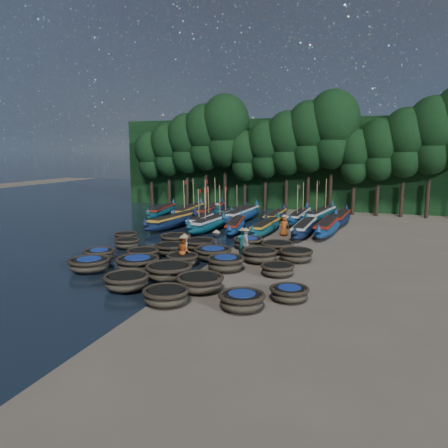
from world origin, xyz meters
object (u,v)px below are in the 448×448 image
(coracle_2, at_px, (126,281))
(fisherman_2, at_px, (184,250))
(long_boat_4, at_px, (213,223))
(long_boat_8, at_px, (328,226))
(coracle_10, at_px, (99,255))
(coracle_19, at_px, (296,255))
(coracle_18, at_px, (259,255))
(fisherman_0, at_px, (185,246))
(coracle_23, at_px, (248,242))
(long_boat_12, at_px, (231,213))
(coracle_12, at_px, (182,259))
(long_boat_2, at_px, (174,221))
(coracle_21, at_px, (175,239))
(long_boat_5, at_px, (235,225))
(long_boat_11, at_px, (210,211))
(long_boat_10, at_px, (189,211))
(coracle_5, at_px, (89,264))
(coracle_9, at_px, (289,293))
(long_boat_3, at_px, (203,220))
(long_boat_13, at_px, (242,215))
(coracle_14, at_px, (277,269))
(fisherman_3, at_px, (216,242))
(coracle_7, at_px, (169,271))
(fisherman_5, at_px, (217,213))
(long_boat_6, at_px, (266,227))
(long_boat_9, at_px, (162,211))
(coracle_16, at_px, (171,249))
(long_boat_15, at_px, (299,217))
(coracle_24, at_px, (277,247))
(long_boat_17, at_px, (340,218))
(coracle_20, at_px, (126,236))
(long_boat_16, at_px, (320,215))
(long_boat_14, at_px, (275,216))
(coracle_17, at_px, (213,253))
(coracle_6, at_px, (138,263))
(coracle_22, at_px, (200,244))
(coracle_15, at_px, (127,243))
(fisherman_1, at_px, (243,242))

(coracle_2, height_order, fisherman_2, fisherman_2)
(long_boat_4, height_order, long_boat_8, long_boat_4)
(coracle_10, distance_m, coracle_19, 11.70)
(coracle_18, height_order, fisherman_0, fisherman_0)
(coracle_23, relative_size, long_boat_12, 0.30)
(coracle_12, distance_m, fisherman_0, 1.67)
(long_boat_2, bearing_deg, coracle_21, -56.56)
(coracle_21, distance_m, long_boat_5, 6.91)
(long_boat_11, bearing_deg, long_boat_10, -158.77)
(coracle_5, relative_size, coracle_9, 1.50)
(long_boat_3, bearing_deg, long_boat_13, 54.58)
(coracle_14, relative_size, fisherman_3, 1.04)
(coracle_7, bearing_deg, fisherman_5, 101.62)
(coracle_12, relative_size, long_boat_6, 0.25)
(long_boat_9, xyz_separation_m, long_boat_10, (2.82, 0.21, 0.05))
(coracle_16, distance_m, long_boat_15, 16.11)
(coracle_24, relative_size, long_boat_8, 0.30)
(long_boat_11, height_order, fisherman_5, long_boat_11)
(long_boat_9, bearing_deg, long_boat_13, -9.26)
(long_boat_2, height_order, long_boat_17, long_boat_2)
(coracle_20, height_order, long_boat_13, long_boat_13)
(coracle_10, relative_size, long_boat_16, 0.24)
(long_boat_13, bearing_deg, long_boat_10, -179.90)
(long_boat_14, bearing_deg, coracle_16, -102.76)
(long_boat_14, relative_size, fisherman_5, 3.84)
(coracle_10, bearing_deg, long_boat_5, 68.51)
(fisherman_5, bearing_deg, coracle_19, 134.68)
(long_boat_10, relative_size, long_boat_11, 0.98)
(coracle_12, bearing_deg, coracle_19, 27.47)
(coracle_17, xyz_separation_m, long_boat_4, (-3.53, 9.42, 0.15))
(coracle_6, relative_size, coracle_24, 1.09)
(coracle_6, relative_size, coracle_7, 1.10)
(coracle_2, distance_m, long_boat_8, 19.13)
(coracle_14, distance_m, coracle_22, 7.48)
(coracle_12, relative_size, long_boat_12, 0.25)
(coracle_9, distance_m, long_boat_8, 16.58)
(coracle_6, height_order, long_boat_16, long_boat_16)
(coracle_15, bearing_deg, fisherman_0, -15.86)
(coracle_24, relative_size, long_boat_15, 0.31)
(coracle_10, xyz_separation_m, coracle_22, (4.53, 4.72, -0.02))
(coracle_14, relative_size, long_boat_10, 0.20)
(long_boat_13, bearing_deg, long_boat_14, 13.13)
(coracle_15, height_order, long_boat_13, long_boat_13)
(coracle_2, height_order, long_boat_14, long_boat_14)
(coracle_12, bearing_deg, long_boat_2, 117.40)
(coracle_7, height_order, fisherman_1, fisherman_1)
(coracle_9, distance_m, long_boat_2, 19.76)
(coracle_12, xyz_separation_m, long_boat_6, (2.20, 11.30, 0.10))
(coracle_24, relative_size, long_boat_4, 0.31)
(long_boat_17, bearing_deg, long_boat_5, -137.89)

